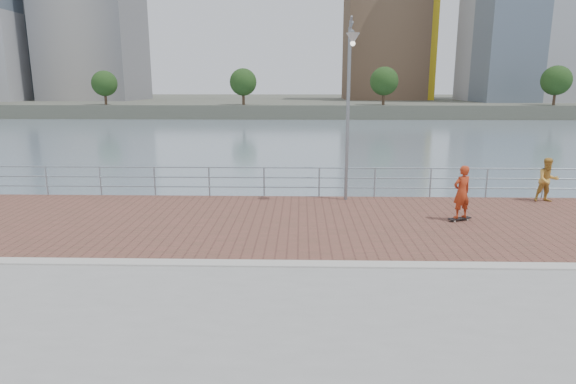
{
  "coord_description": "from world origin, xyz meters",
  "views": [
    {
      "loc": [
        0.33,
        -10.52,
        4.11
      ],
      "look_at": [
        0.0,
        2.0,
        1.3
      ],
      "focal_mm": 30.0,
      "sensor_mm": 36.0,
      "label": 1
    }
  ],
  "objects_px": {
    "guardrail": "(292,179)",
    "street_lamp": "(350,79)",
    "skateboarder": "(462,192)",
    "bystander": "(548,180)"
  },
  "relations": [
    {
      "from": "guardrail",
      "to": "street_lamp",
      "type": "xyz_separation_m",
      "value": [
        1.97,
        -0.94,
        3.58
      ]
    },
    {
      "from": "street_lamp",
      "to": "bystander",
      "type": "height_order",
      "value": "street_lamp"
    },
    {
      "from": "guardrail",
      "to": "skateboarder",
      "type": "bearing_deg",
      "value": -31.29
    },
    {
      "from": "street_lamp",
      "to": "skateboarder",
      "type": "distance_m",
      "value": 5.18
    },
    {
      "from": "guardrail",
      "to": "street_lamp",
      "type": "height_order",
      "value": "street_lamp"
    },
    {
      "from": "bystander",
      "to": "guardrail",
      "type": "bearing_deg",
      "value": 176.37
    },
    {
      "from": "skateboarder",
      "to": "bystander",
      "type": "bearing_deg",
      "value": -169.42
    },
    {
      "from": "street_lamp",
      "to": "bystander",
      "type": "bearing_deg",
      "value": 2.71
    },
    {
      "from": "guardrail",
      "to": "skateboarder",
      "type": "relative_size",
      "value": 23.95
    },
    {
      "from": "guardrail",
      "to": "bystander",
      "type": "distance_m",
      "value": 9.1
    }
  ]
}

